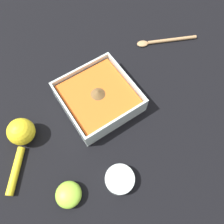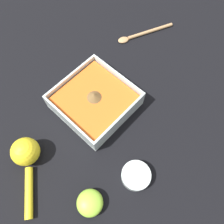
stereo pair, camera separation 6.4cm
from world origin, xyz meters
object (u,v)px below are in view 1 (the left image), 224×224
lemon_half (69,195)px  wooden_spoon (163,41)px  lemon_squeezer (21,136)px  square_dish (98,98)px  spice_bowl (120,180)px

lemon_half → wooden_spoon: 0.60m
lemon_squeezer → lemon_half: (0.21, 0.03, -0.02)m
lemon_half → lemon_squeezer: bearing=-170.5°
lemon_squeezer → lemon_half: bearing=-132.5°
square_dish → wooden_spoon: (-0.08, 0.33, -0.02)m
square_dish → lemon_squeezer: (-0.01, -0.25, 0.01)m
spice_bowl → square_dish: bearing=160.7°
square_dish → spice_bowl: bearing=-19.3°
square_dish → lemon_half: bearing=-47.7°
square_dish → lemon_squeezer: lemon_squeezer is taller
square_dish → lemon_half: size_ratio=3.14×
square_dish → spice_bowl: square_dish is taller
square_dish → spice_bowl: 0.25m
square_dish → lemon_half: (0.19, -0.21, -0.01)m
square_dish → wooden_spoon: size_ratio=1.02×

